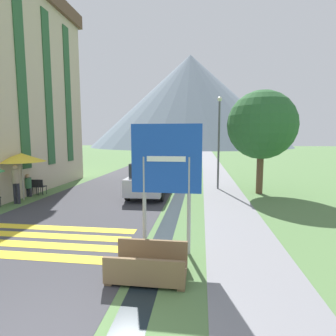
{
  "coord_description": "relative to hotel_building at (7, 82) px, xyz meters",
  "views": [
    {
      "loc": [
        2.34,
        -2.94,
        3.09
      ],
      "look_at": [
        0.7,
        10.0,
        1.58
      ],
      "focal_mm": 28.0,
      "sensor_mm": 36.0,
      "label": 1
    }
  ],
  "objects": [
    {
      "name": "ground_plane",
      "position": [
        9.39,
        8.0,
        -6.41
      ],
      "size": [
        160.0,
        160.0,
        0.0
      ],
      "primitive_type": "plane",
      "color": "#517542"
    },
    {
      "name": "road",
      "position": [
        6.89,
        18.0,
        -6.41
      ],
      "size": [
        6.4,
        60.0,
        0.01
      ],
      "color": "#38383D",
      "rests_on": "ground_plane"
    },
    {
      "name": "footpath",
      "position": [
        12.99,
        18.0,
        -6.41
      ],
      "size": [
        2.2,
        60.0,
        0.01
      ],
      "color": "slate",
      "rests_on": "ground_plane"
    },
    {
      "name": "drainage_channel",
      "position": [
        10.59,
        18.0,
        -6.41
      ],
      "size": [
        0.6,
        60.0,
        0.0
      ],
      "color": "black",
      "rests_on": "ground_plane"
    },
    {
      "name": "crosswalk_marking",
      "position": [
        6.89,
        -7.84,
        -6.41
      ],
      "size": [
        5.44,
        2.54,
        0.01
      ],
      "color": "yellow",
      "rests_on": "ground_plane"
    },
    {
      "name": "mountain_distant",
      "position": [
        7.62,
        78.78,
        9.3
      ],
      "size": [
        68.09,
        68.09,
        31.42
      ],
      "color": "slate",
      "rests_on": "ground_plane"
    },
    {
      "name": "hotel_building",
      "position": [
        0.0,
        0.0,
        0.0
      ],
      "size": [
        5.79,
        8.99,
        11.94
      ],
      "color": "#BCAD93",
      "rests_on": "ground_plane"
    },
    {
      "name": "road_sign",
      "position": [
        10.83,
        -8.21,
        -4.16
      ],
      "size": [
        1.85,
        0.11,
        3.45
      ],
      "color": "#9E9EA3",
      "rests_on": "ground_plane"
    },
    {
      "name": "footbridge",
      "position": [
        10.59,
        -9.48,
        -6.19
      ],
      "size": [
        1.7,
        1.1,
        0.65
      ],
      "color": "brown",
      "rests_on": "ground_plane"
    },
    {
      "name": "parked_car_near",
      "position": [
        8.99,
        -1.37,
        -5.5
      ],
      "size": [
        1.88,
        4.08,
        1.82
      ],
      "color": "#B2B2B7",
      "rests_on": "ground_plane"
    },
    {
      "name": "parked_car_far",
      "position": [
        9.08,
        8.91,
        -5.5
      ],
      "size": [
        1.84,
        4.24,
        1.82
      ],
      "color": "#A31919",
      "rests_on": "ground_plane"
    },
    {
      "name": "cafe_chair_far_left",
      "position": [
        2.86,
        -1.93,
        -5.9
      ],
      "size": [
        0.4,
        0.4,
        0.85
      ],
      "rotation": [
        0.0,
        0.0,
        0.03
      ],
      "color": "#232328",
      "rests_on": "ground_plane"
    },
    {
      "name": "cafe_chair_far_right",
      "position": [
        3.08,
        -1.9,
        -5.9
      ],
      "size": [
        0.4,
        0.4,
        0.85
      ],
      "rotation": [
        0.0,
        0.0,
        0.3
      ],
      "color": "#232328",
      "rests_on": "ground_plane"
    },
    {
      "name": "cafe_umbrella_middle_yellow",
      "position": [
        2.98,
        -3.15,
        -4.28
      ],
      "size": [
        2.25,
        2.25,
        2.35
      ],
      "color": "#B7B2A8",
      "rests_on": "ground_plane"
    },
    {
      "name": "person_standing_terrace",
      "position": [
        3.16,
        -3.86,
        -5.33
      ],
      "size": [
        0.32,
        0.32,
        1.86
      ],
      "color": "#282833",
      "rests_on": "ground_plane"
    },
    {
      "name": "person_seated_far",
      "position": [
        2.72,
        -2.4,
        -5.74
      ],
      "size": [
        0.32,
        0.32,
        1.21
      ],
      "color": "#282833",
      "rests_on": "ground_plane"
    },
    {
      "name": "streetlamp",
      "position": [
        12.77,
        1.11,
        -3.17
      ],
      "size": [
        0.28,
        0.28,
        5.5
      ],
      "color": "#515156",
      "rests_on": "ground_plane"
    },
    {
      "name": "tree_by_path",
      "position": [
        14.97,
        -0.03,
        -2.64
      ],
      "size": [
        3.71,
        3.71,
        5.64
      ],
      "color": "brown",
      "rests_on": "ground_plane"
    }
  ]
}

